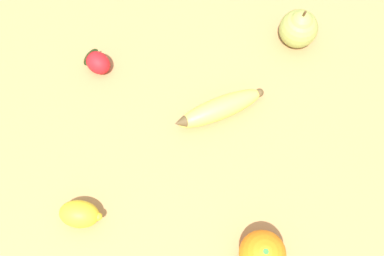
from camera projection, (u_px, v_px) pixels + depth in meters
name	position (u px, v px, depth m)	size (l,w,h in m)	color
ground_plane	(215.00, 150.00, 0.87)	(3.00, 3.00, 0.00)	#A87A47
banana	(219.00, 109.00, 0.88)	(0.11, 0.19, 0.04)	#DBCC4C
orange	(262.00, 254.00, 0.76)	(0.08, 0.08, 0.08)	orange
pear	(299.00, 28.00, 0.92)	(0.08, 0.08, 0.10)	#99A84C
strawberry	(97.00, 62.00, 0.91)	(0.07, 0.07, 0.04)	red
lemon	(80.00, 214.00, 0.80)	(0.06, 0.08, 0.05)	yellow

